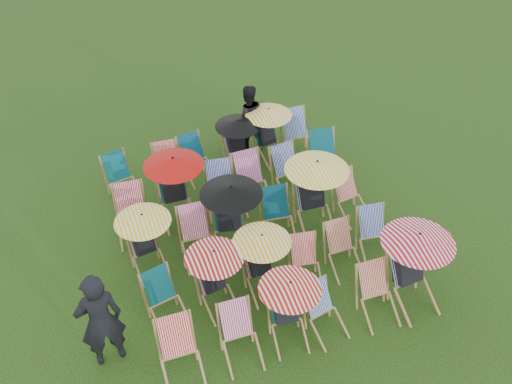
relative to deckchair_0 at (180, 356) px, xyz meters
name	(u,v)px	position (x,y,z in m)	size (l,w,h in m)	color
ground	(257,243)	(2.10, 2.20, -0.47)	(100.00, 100.00, 0.00)	black
deckchair_0	(180,356)	(0.00, 0.00, 0.00)	(0.65, 0.89, 0.93)	#A97F4F
deckchair_1	(240,337)	(0.95, 0.01, -0.03)	(0.61, 0.83, 0.88)	#A97F4F
deckchair_2	(288,311)	(1.77, 0.07, 0.15)	(0.99, 1.04, 1.17)	#A97F4F
deckchair_3	(325,313)	(2.38, -0.04, -0.05)	(0.68, 0.84, 0.83)	#A97F4F
deckchair_4	(378,295)	(3.34, -0.06, -0.03)	(0.61, 0.83, 0.88)	#A97F4F
deckchair_5	(414,268)	(4.01, 0.01, 0.29)	(1.21, 1.27, 1.43)	#A97F4F
deckchair_6	(166,301)	(0.06, 1.13, -0.04)	(0.71, 0.88, 0.85)	#A97F4F
deckchair_7	(216,279)	(0.93, 1.12, 0.15)	(0.98, 1.06, 1.17)	#A97F4F
deckchair_8	(262,263)	(1.77, 1.16, 0.15)	(0.99, 1.04, 1.18)	#A97F4F
deckchair_9	(306,264)	(2.55, 1.04, -0.06)	(0.67, 0.84, 0.82)	#A97F4F
deckchair_10	(344,250)	(3.31, 1.08, -0.04)	(0.57, 0.79, 0.85)	#A97F4F
deckchair_11	(375,236)	(4.00, 1.16, -0.02)	(0.69, 0.89, 0.89)	#A97F4F
deckchair_12	(145,242)	(0.04, 2.38, 0.16)	(0.99, 1.06, 1.18)	#A97F4F
deckchair_13	(197,238)	(0.97, 2.29, 0.01)	(0.68, 0.91, 0.94)	#A97F4F
deckchair_14	(230,217)	(1.62, 2.34, 0.25)	(1.14, 1.22, 1.36)	#A97F4F
deckchair_15	(279,217)	(2.55, 2.26, -0.01)	(0.70, 0.91, 0.92)	#A97F4F
deckchair_16	(315,194)	(3.32, 2.31, 0.30)	(1.22, 1.28, 1.45)	#A97F4F
deckchair_17	(351,197)	(4.13, 2.30, -0.03)	(0.69, 0.88, 0.87)	#A97F4F
deckchair_18	(132,215)	(-0.01, 3.32, 0.01)	(0.73, 0.95, 0.96)	#A97F4F
deckchair_19	(175,188)	(0.90, 3.51, 0.26)	(1.15, 1.20, 1.37)	#A97F4F
deckchair_20	(221,190)	(1.81, 3.40, 0.01)	(0.76, 0.96, 0.94)	#A97F4F
deckchair_21	(253,182)	(2.47, 3.38, 0.03)	(0.69, 0.94, 1.00)	#A97F4F
deckchair_22	(290,173)	(3.31, 3.42, 0.01)	(0.72, 0.93, 0.95)	#A97F4F
deckchair_23	(326,161)	(4.17, 3.46, 0.05)	(0.76, 1.01, 1.03)	#A97F4F
deckchair_24	(122,179)	(0.03, 4.54, -0.03)	(0.73, 0.90, 0.87)	#A97F4F
deckchair_25	(168,168)	(1.01, 4.54, -0.03)	(0.65, 0.86, 0.88)	#A97F4F
deckchair_26	(196,159)	(1.65, 4.61, -0.02)	(0.70, 0.89, 0.89)	#A97F4F
deckchair_27	(238,144)	(2.60, 4.59, 0.15)	(0.98, 1.02, 1.16)	#A97F4F
deckchair_28	(269,133)	(3.36, 4.68, 0.17)	(1.02, 1.12, 1.21)	#A97F4F
deckchair_29	(299,136)	(4.01, 4.52, 0.03)	(0.68, 0.94, 1.00)	#A97F4F
person_left	(100,320)	(-0.98, 0.71, 0.46)	(0.68, 0.44, 1.86)	black
person_rear	(248,118)	(3.07, 5.23, 0.32)	(0.77, 0.60, 1.58)	black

